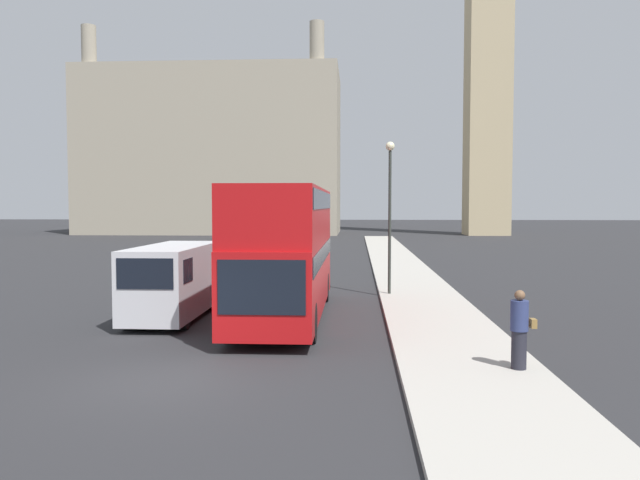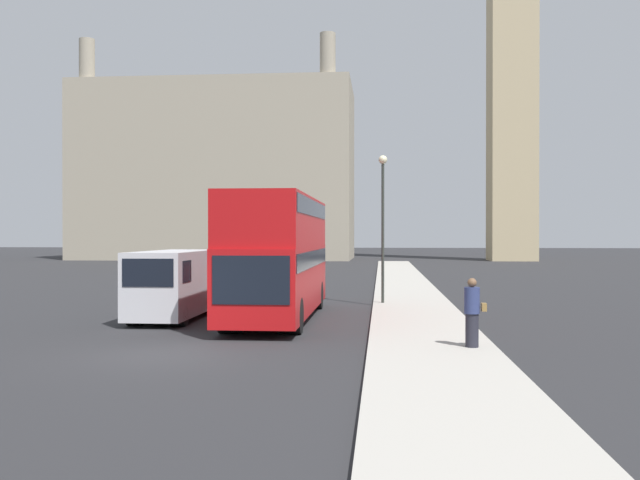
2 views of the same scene
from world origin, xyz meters
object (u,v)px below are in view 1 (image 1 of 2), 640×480
(red_double_decker_bus, at_px, (286,246))
(pedestrian, at_px, (520,330))
(street_lamp, at_px, (390,195))
(white_van, at_px, (173,280))

(red_double_decker_bus, relative_size, pedestrian, 6.06)
(pedestrian, bearing_deg, street_lamp, 100.84)
(red_double_decker_bus, distance_m, street_lamp, 6.38)
(pedestrian, height_order, street_lamp, street_lamp)
(white_van, distance_m, street_lamp, 9.44)
(red_double_decker_bus, relative_size, street_lamp, 1.71)
(red_double_decker_bus, height_order, street_lamp, street_lamp)
(pedestrian, relative_size, street_lamp, 0.28)
(white_van, xyz_separation_m, pedestrian, (9.53, -6.30, -0.27))
(red_double_decker_bus, xyz_separation_m, pedestrian, (5.86, -6.62, -1.37))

